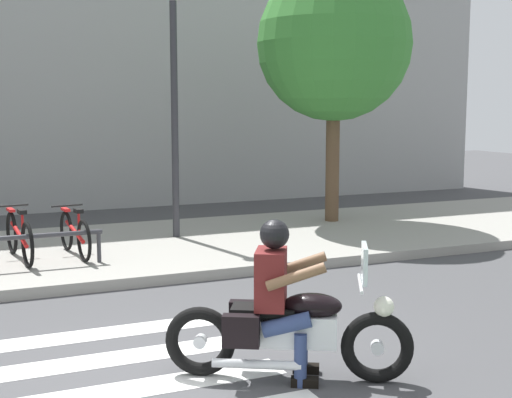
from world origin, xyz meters
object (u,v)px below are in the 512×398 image
motorcycle (289,329)px  bicycle_3 (75,234)px  bicycle_2 (19,237)px  tree_near_rack (334,44)px  rider (280,288)px  street_lamp (174,90)px

motorcycle → bicycle_3: size_ratio=1.26×
bicycle_2 → bicycle_3: 0.80m
motorcycle → bicycle_2: 5.58m
bicycle_2 → tree_near_rack: tree_near_rack is taller
rider → bicycle_3: 5.34m
bicycle_3 → street_lamp: street_lamp is taller
motorcycle → street_lamp: bearing=81.9°
rider → bicycle_2: bearing=108.1°
motorcycle → tree_near_rack: bearing=57.6°
bicycle_2 → tree_near_rack: bearing=12.5°
bicycle_2 → motorcycle: bearing=-71.4°
motorcycle → street_lamp: size_ratio=0.45×
motorcycle → bicycle_3: 5.38m
bicycle_2 → bicycle_3: (0.80, 0.00, -0.01)m
rider → bicycle_3: size_ratio=0.92×
bicycle_2 → tree_near_rack: (5.98, 1.33, 3.05)m
tree_near_rack → street_lamp: bearing=-173.1°
bicycle_2 → tree_near_rack: 6.84m
motorcycle → bicycle_2: motorcycle is taller
rider → bicycle_3: rider is taller
motorcycle → street_lamp: street_lamp is taller
bicycle_3 → bicycle_2: bearing=-180.0°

